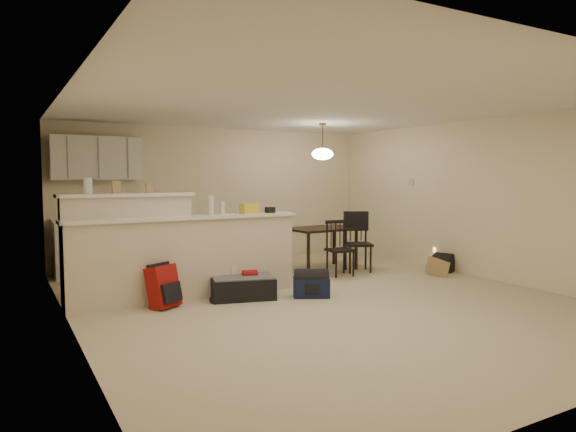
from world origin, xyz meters
TOP-DOWN VIEW (x-y plane):
  - room at (0.00, 0.00)m, footprint 7.00×7.02m
  - breakfast_bar at (-1.76, 0.98)m, footprint 3.08×0.58m
  - upper_cabinets at (-2.20, 3.32)m, footprint 1.40×0.34m
  - kitchen_counter at (-2.00, 3.19)m, footprint 1.80×0.60m
  - thermostat at (2.98, 1.55)m, footprint 0.02×0.12m
  - jar at (-2.67, 1.12)m, footprint 0.10×0.10m
  - cereal_box at (-2.33, 1.12)m, footprint 0.10×0.07m
  - small_box at (-1.92, 1.12)m, footprint 0.08×0.06m
  - bottle_a at (-1.16, 0.90)m, footprint 0.07×0.07m
  - bottle_b at (-1.00, 0.90)m, footprint 0.06×0.06m
  - bag_lump at (-0.60, 0.90)m, footprint 0.22×0.18m
  - pouch at (-0.28, 0.90)m, footprint 0.12×0.10m
  - dining_table at (1.20, 1.80)m, footprint 1.21×0.84m
  - pendant_lamp at (1.20, 1.80)m, footprint 0.36×0.36m
  - dining_chair_near at (1.15, 1.19)m, footprint 0.42×0.41m
  - dining_chair_far at (1.62, 1.34)m, footprint 0.56×0.55m
  - suitcase at (-0.86, 0.58)m, footprint 0.93×0.72m
  - red_backpack at (-1.91, 0.61)m, footprint 0.40×0.35m
  - navy_duffel at (-0.04, 0.18)m, footprint 0.54×0.45m
  - black_daypack at (2.85, 0.61)m, footprint 0.32×0.38m
  - cardboard_sheet at (2.45, 0.35)m, footprint 0.13×0.37m

SIDE VIEW (x-z plane):
  - navy_duffel at x=-0.04m, z-range 0.00..0.26m
  - suitcase at x=-0.86m, z-range 0.00..0.28m
  - black_daypack at x=2.85m, z-range 0.00..0.28m
  - cardboard_sheet at x=2.45m, z-range 0.00..0.29m
  - red_backpack at x=-1.91m, z-range 0.00..0.52m
  - dining_chair_near at x=1.15m, z-range 0.00..0.89m
  - kitchen_counter at x=-2.00m, z-range 0.00..0.90m
  - dining_chair_far at x=1.62m, z-range 0.00..0.98m
  - breakfast_bar at x=-1.76m, z-range -0.09..1.30m
  - dining_table at x=1.20m, z-range 0.28..1.00m
  - pouch at x=-0.28m, z-range 1.09..1.17m
  - bag_lump at x=-0.60m, z-range 1.09..1.23m
  - bottle_b at x=-1.00m, z-range 1.09..1.27m
  - bottle_a at x=-1.16m, z-range 1.09..1.35m
  - room at x=0.00m, z-range 0.00..2.50m
  - small_box at x=-1.92m, z-range 1.39..1.51m
  - cereal_box at x=-2.33m, z-range 1.39..1.55m
  - jar at x=-2.67m, z-range 1.39..1.59m
  - thermostat at x=2.98m, z-range 1.44..1.56m
  - upper_cabinets at x=-2.20m, z-range 1.55..2.25m
  - pendant_lamp at x=1.20m, z-range 1.68..2.30m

